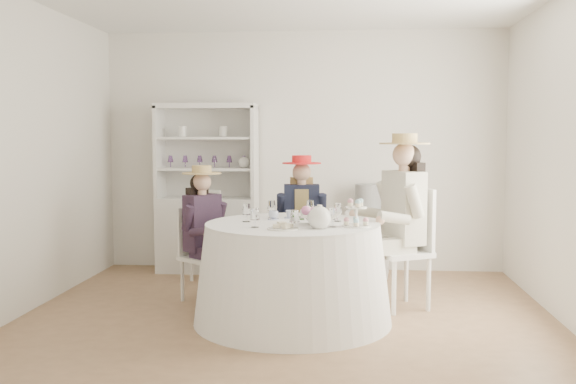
{
  "coord_description": "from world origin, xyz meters",
  "views": [
    {
      "loc": [
        0.49,
        -5.28,
        1.52
      ],
      "look_at": [
        0.0,
        0.1,
        1.05
      ],
      "focal_mm": 40.0,
      "sensor_mm": 36.0,
      "label": 1
    }
  ],
  "objects": [
    {
      "name": "hutch",
      "position": [
        -1.05,
        1.77,
        0.67
      ],
      "size": [
        1.25,
        0.78,
        1.88
      ],
      "rotation": [
        0.0,
        0.0,
        -0.35
      ],
      "color": "silver",
      "rests_on": "ground"
    },
    {
      "name": "spare_chair",
      "position": [
        -0.95,
        1.29,
        0.52
      ],
      "size": [
        0.48,
        0.48,
        0.97
      ],
      "rotation": [
        0.0,
        0.0,
        2.91
      ],
      "color": "silver",
      "rests_on": "ground"
    },
    {
      "name": "flower_arrangement",
      "position": [
        0.23,
        -0.22,
        0.91
      ],
      "size": [
        0.19,
        0.2,
        0.07
      ],
      "rotation": [
        0.0,
        0.0,
        0.42
      ],
      "color": "#D369A4",
      "rests_on": "tea_table"
    },
    {
      "name": "stemware_set",
      "position": [
        0.06,
        -0.13,
        0.89
      ],
      "size": [
        0.83,
        0.83,
        0.15
      ],
      "color": "white",
      "rests_on": "tea_table"
    },
    {
      "name": "teacup_a",
      "position": [
        -0.12,
        0.06,
        0.85
      ],
      "size": [
        0.08,
        0.08,
        0.07
      ],
      "primitive_type": "imported",
      "rotation": [
        0.0,
        0.0,
        -0.02
      ],
      "color": "white",
      "rests_on": "tea_table"
    },
    {
      "name": "teacup_c",
      "position": [
        0.3,
        0.07,
        0.85
      ],
      "size": [
        0.1,
        0.1,
        0.06
      ],
      "primitive_type": "imported",
      "rotation": [
        0.0,
        0.0,
        0.31
      ],
      "color": "white",
      "rests_on": "tea_table"
    },
    {
      "name": "guest_left",
      "position": [
        -0.81,
        0.45,
        0.71
      ],
      "size": [
        0.54,
        0.52,
        1.26
      ],
      "rotation": [
        0.0,
        0.0,
        0.89
      ],
      "color": "silver",
      "rests_on": "ground"
    },
    {
      "name": "ground",
      "position": [
        0.0,
        0.0,
        0.0
      ],
      "size": [
        4.5,
        4.5,
        0.0
      ],
      "primitive_type": "plane",
      "color": "brown",
      "rests_on": "ground"
    },
    {
      "name": "teacup_b",
      "position": [
        0.01,
        0.16,
        0.85
      ],
      "size": [
        0.09,
        0.09,
        0.06
      ],
      "primitive_type": "imported",
      "rotation": [
        0.0,
        0.0,
        0.39
      ],
      "color": "white",
      "rests_on": "tea_table"
    },
    {
      "name": "table_teapot",
      "position": [
        0.29,
        -0.41,
        0.9
      ],
      "size": [
        0.25,
        0.18,
        0.19
      ],
      "rotation": [
        0.0,
        0.0,
        0.36
      ],
      "color": "white",
      "rests_on": "tea_table"
    },
    {
      "name": "hatbox",
      "position": [
        0.73,
        1.75,
        0.86
      ],
      "size": [
        0.37,
        0.37,
        0.29
      ],
      "primitive_type": "cylinder",
      "rotation": [
        0.0,
        0.0,
        0.39
      ],
      "color": "black",
      "rests_on": "side_table"
    },
    {
      "name": "wall_front",
      "position": [
        0.0,
        -2.0,
        1.35
      ],
      "size": [
        4.5,
        0.0,
        4.5
      ],
      "primitive_type": "plane",
      "rotation": [
        -1.57,
        0.0,
        0.0
      ],
      "color": "silver",
      "rests_on": "ground"
    },
    {
      "name": "guest_mid",
      "position": [
        0.06,
        0.91,
        0.76
      ],
      "size": [
        0.49,
        0.51,
        1.34
      ],
      "rotation": [
        0.0,
        0.0,
        0.09
      ],
      "color": "silver",
      "rests_on": "ground"
    },
    {
      "name": "tea_table",
      "position": [
        0.06,
        -0.13,
        0.41
      ],
      "size": [
        1.62,
        1.62,
        0.82
      ],
      "rotation": [
        0.0,
        0.0,
        0.43
      ],
      "color": "white",
      "rests_on": "ground"
    },
    {
      "name": "guest_right",
      "position": [
        0.97,
        0.36,
        0.87
      ],
      "size": [
        0.66,
        0.6,
        1.55
      ],
      "rotation": [
        0.0,
        0.0,
        -1.08
      ],
      "color": "silver",
      "rests_on": "ground"
    },
    {
      "name": "flower_bowl",
      "position": [
        0.26,
        -0.17,
        0.84
      ],
      "size": [
        0.21,
        0.21,
        0.05
      ],
      "primitive_type": "imported",
      "rotation": [
        0.0,
        0.0,
        0.08
      ],
      "color": "white",
      "rests_on": "tea_table"
    },
    {
      "name": "sandwich_plate",
      "position": [
        0.02,
        -0.49,
        0.83
      ],
      "size": [
        0.24,
        0.24,
        0.05
      ],
      "rotation": [
        0.0,
        0.0,
        0.19
      ],
      "color": "white",
      "rests_on": "tea_table"
    },
    {
      "name": "cupcake_stand",
      "position": [
        0.57,
        -0.29,
        0.89
      ],
      "size": [
        0.23,
        0.23,
        0.21
      ],
      "rotation": [
        0.0,
        0.0,
        -0.27
      ],
      "color": "white",
      "rests_on": "tea_table"
    },
    {
      "name": "side_table",
      "position": [
        0.73,
        1.75,
        0.36
      ],
      "size": [
        0.5,
        0.5,
        0.71
      ],
      "primitive_type": "cube",
      "rotation": [
        0.0,
        0.0,
        -0.1
      ],
      "color": "silver",
      "rests_on": "ground"
    },
    {
      "name": "wall_right",
      "position": [
        2.25,
        0.0,
        1.35
      ],
      "size": [
        0.0,
        4.5,
        4.5
      ],
      "primitive_type": "plane",
      "rotation": [
        1.57,
        0.0,
        -1.57
      ],
      "color": "silver",
      "rests_on": "ground"
    },
    {
      "name": "wall_back",
      "position": [
        0.0,
        2.0,
        1.35
      ],
      "size": [
        4.5,
        0.0,
        4.5
      ],
      "primitive_type": "plane",
      "rotation": [
        1.57,
        0.0,
        0.0
      ],
      "color": "silver",
      "rests_on": "ground"
    },
    {
      "name": "wall_left",
      "position": [
        -2.25,
        0.0,
        1.35
      ],
      "size": [
        0.0,
        4.5,
        4.5
      ],
      "primitive_type": "plane",
      "rotation": [
        1.57,
        0.0,
        1.57
      ],
      "color": "silver",
      "rests_on": "ground"
    }
  ]
}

